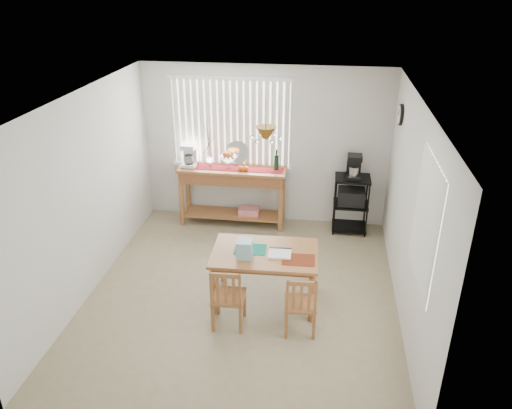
% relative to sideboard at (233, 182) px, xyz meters
% --- Properties ---
extents(ground, '(4.00, 4.50, 0.01)m').
position_rel_sideboard_xyz_m(ground, '(0.49, -1.98, -0.74)').
color(ground, gray).
extents(room_shell, '(4.20, 4.70, 2.70)m').
position_rel_sideboard_xyz_m(room_shell, '(0.49, -1.97, 0.95)').
color(room_shell, silver).
rests_on(room_shell, ground).
extents(sideboard, '(1.75, 0.49, 0.98)m').
position_rel_sideboard_xyz_m(sideboard, '(0.00, 0.00, 0.00)').
color(sideboard, '#9B6234').
rests_on(sideboard, ground).
extents(sideboard_items, '(1.66, 0.42, 0.75)m').
position_rel_sideboard_xyz_m(sideboard_items, '(-0.30, 0.02, 0.40)').
color(sideboard_items, maroon).
rests_on(sideboard_items, sideboard).
extents(wire_cart, '(0.55, 0.44, 0.94)m').
position_rel_sideboard_xyz_m(wire_cart, '(1.92, 0.01, -0.18)').
color(wire_cart, black).
rests_on(wire_cart, ground).
extents(cart_items, '(0.22, 0.26, 0.39)m').
position_rel_sideboard_xyz_m(cart_items, '(1.92, 0.02, 0.37)').
color(cart_items, black).
rests_on(cart_items, wire_cart).
extents(dining_table, '(1.35, 0.89, 0.71)m').
position_rel_sideboard_xyz_m(dining_table, '(0.79, -2.07, -0.11)').
color(dining_table, '#9B6234').
rests_on(dining_table, ground).
extents(table_items, '(1.02, 0.46, 0.23)m').
position_rel_sideboard_xyz_m(table_items, '(0.67, -2.19, 0.05)').
color(table_items, '#157761').
rests_on(table_items, dining_table).
extents(chair_left, '(0.39, 0.39, 0.83)m').
position_rel_sideboard_xyz_m(chair_left, '(0.43, -2.67, -0.33)').
color(chair_left, '#9B6234').
rests_on(chair_left, ground).
extents(chair_right, '(0.40, 0.40, 0.80)m').
position_rel_sideboard_xyz_m(chair_right, '(1.28, -2.66, -0.35)').
color(chair_right, '#9B6234').
rests_on(chair_right, ground).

